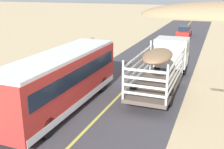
% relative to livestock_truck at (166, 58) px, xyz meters
% --- Properties ---
extents(livestock_truck, '(2.53, 9.70, 3.02)m').
position_rel_livestock_truck_xyz_m(livestock_truck, '(0.00, 0.00, 0.00)').
color(livestock_truck, silver).
rests_on(livestock_truck, road_surface).
extents(bus, '(2.54, 10.00, 3.21)m').
position_rel_livestock_truck_xyz_m(bus, '(-4.69, -6.95, -0.04)').
color(bus, red).
rests_on(bus, road_surface).
extents(car_far, '(1.80, 4.40, 1.46)m').
position_rel_livestock_truck_xyz_m(car_far, '(-1.30, 21.52, -1.10)').
color(car_far, '#B2261E').
rests_on(car_far, road_surface).
extents(boulder_near_shoulder, '(0.61, 0.77, 0.55)m').
position_rel_livestock_truck_xyz_m(boulder_near_shoulder, '(-12.23, 13.11, -1.51)').
color(boulder_near_shoulder, '#84705B').
rests_on(boulder_near_shoulder, ground).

